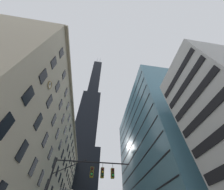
% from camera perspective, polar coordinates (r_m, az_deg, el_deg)
% --- Properties ---
extents(station_building, '(14.04, 75.83, 29.37)m').
position_cam_1_polar(station_building, '(49.07, -29.80, -28.23)').
color(station_building, '#BCAF93').
rests_on(station_building, ground).
extents(dark_skyscraper, '(23.48, 23.48, 186.42)m').
position_cam_1_polar(dark_skyscraper, '(101.48, -11.97, -16.29)').
color(dark_skyscraper, black).
rests_on(dark_skyscraper, ground).
extents(glass_office_midrise, '(15.52, 41.66, 44.17)m').
position_cam_1_polar(glass_office_midrise, '(50.47, 18.92, -22.64)').
color(glass_office_midrise, teal).
rests_on(glass_office_midrise, ground).
extents(traffic_signal_mast, '(9.17, 0.63, 7.81)m').
position_cam_1_polar(traffic_signal_mast, '(17.14, -11.55, -33.34)').
color(traffic_signal_mast, black).
rests_on(traffic_signal_mast, sidewalk_left).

